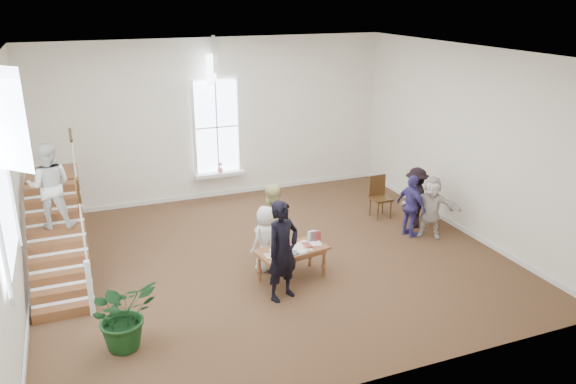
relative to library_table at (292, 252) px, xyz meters
name	(u,v)px	position (x,y,z in m)	size (l,w,h in m)	color
ground	(271,259)	(-0.09, 1.02, -0.61)	(10.00, 10.00, 0.00)	#482E1C
room_shell	(220,183)	(-0.09, 5.41, -0.21)	(10.49, 10.00, 10.00)	silver
staircase	(53,206)	(-4.43, 1.77, 1.01)	(1.10, 4.10, 2.92)	brown
library_table	(292,252)	(0.00, 0.00, 0.00)	(1.56, 0.97, 0.74)	brown
police_officer	(283,251)	(-0.45, -0.64, 0.40)	(0.73, 0.48, 2.01)	black
elderly_woman	(266,238)	(-0.35, 0.61, 0.11)	(0.70, 0.46, 1.43)	silver
person_yellow	(271,222)	(-0.05, 1.11, 0.25)	(0.83, 0.65, 1.72)	#DDD78A
woman_cluster_a	(411,206)	(3.49, 0.97, 0.17)	(0.90, 0.38, 1.54)	#3D3681
woman_cluster_b	(416,198)	(3.91, 1.42, 0.17)	(1.01, 0.58, 1.56)	black
woman_cluster_c	(431,207)	(3.91, 0.77, 0.16)	(1.42, 0.45, 1.53)	beige
floor_plant	(123,314)	(-3.49, -1.17, 0.01)	(1.10, 0.96, 1.23)	#113815
side_chair	(379,194)	(3.43, 2.37, 0.02)	(0.50, 0.50, 1.11)	#39230F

